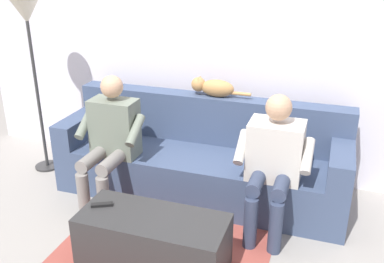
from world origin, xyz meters
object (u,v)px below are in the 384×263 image
(person_left_seated, at_px, (274,157))
(cat_on_backrest, at_px, (213,87))
(coffee_table, at_px, (153,242))
(person_right_seated, at_px, (111,136))
(couch, at_px, (202,161))
(remote_black, at_px, (102,205))
(floor_lamp, at_px, (28,25))

(person_left_seated, height_order, cat_on_backrest, person_left_seated)
(coffee_table, xyz_separation_m, cat_on_backrest, (-0.02, -1.31, 0.72))
(person_right_seated, height_order, cat_on_backrest, person_right_seated)
(coffee_table, xyz_separation_m, person_right_seated, (0.67, -0.69, 0.41))
(couch, relative_size, coffee_table, 2.49)
(cat_on_backrest, height_order, remote_black, cat_on_backrest)
(coffee_table, relative_size, cat_on_backrest, 1.86)
(couch, distance_m, person_right_seated, 0.83)
(person_left_seated, bearing_deg, cat_on_backrest, -41.66)
(remote_black, relative_size, floor_lamp, 0.09)
(coffee_table, height_order, person_left_seated, person_left_seated)
(cat_on_backrest, bearing_deg, floor_lamp, 9.81)
(remote_black, height_order, floor_lamp, floor_lamp)
(couch, distance_m, person_left_seated, 0.81)
(person_right_seated, relative_size, floor_lamp, 0.66)
(person_left_seated, relative_size, remote_black, 7.19)
(coffee_table, bearing_deg, person_right_seated, -45.72)
(couch, relative_size, cat_on_backrest, 4.64)
(coffee_table, xyz_separation_m, remote_black, (0.38, -0.01, 0.21))
(coffee_table, height_order, floor_lamp, floor_lamp)
(couch, bearing_deg, coffee_table, 90.00)
(person_right_seated, bearing_deg, couch, -149.32)
(floor_lamp, bearing_deg, coffee_table, 147.64)
(couch, xyz_separation_m, person_right_seated, (0.67, 0.40, 0.30))
(floor_lamp, bearing_deg, person_left_seated, 172.75)
(person_right_seated, bearing_deg, cat_on_backrest, -137.97)
(floor_lamp, bearing_deg, remote_black, 140.68)
(person_left_seated, distance_m, cat_on_backrest, 0.92)
(person_right_seated, xyz_separation_m, floor_lamp, (0.95, -0.34, 0.80))
(coffee_table, distance_m, person_right_seated, 1.04)
(floor_lamp, bearing_deg, couch, -177.97)
(remote_black, bearing_deg, couch, 43.32)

